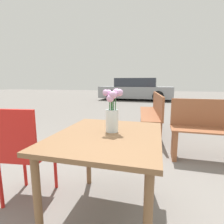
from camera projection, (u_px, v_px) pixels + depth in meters
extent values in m
plane|color=slate|center=(108.00, 216.00, 1.44)|extent=(40.00, 40.00, 0.00)
cube|color=brown|center=(108.00, 136.00, 1.32)|extent=(0.80, 0.95, 0.03)
cylinder|color=brown|center=(38.00, 206.00, 1.08)|extent=(0.05, 0.05, 0.67)
cylinder|color=brown|center=(88.00, 154.00, 1.86)|extent=(0.05, 0.05, 0.67)
cylinder|color=brown|center=(152.00, 161.00, 1.69)|extent=(0.05, 0.05, 0.67)
cylinder|color=silver|center=(112.00, 121.00, 1.37)|extent=(0.10, 0.10, 0.17)
cylinder|color=silver|center=(112.00, 125.00, 1.38)|extent=(0.09, 0.09, 0.10)
cylinder|color=#337038|center=(115.00, 113.00, 1.36)|extent=(0.01, 0.01, 0.28)
sphere|color=#CC99C6|center=(119.00, 93.00, 1.32)|extent=(0.06, 0.06, 0.06)
cylinder|color=#337038|center=(113.00, 113.00, 1.37)|extent=(0.01, 0.01, 0.28)
sphere|color=#CC99C6|center=(117.00, 93.00, 1.36)|extent=(0.07, 0.07, 0.07)
cylinder|color=#337038|center=(112.00, 114.00, 1.39)|extent=(0.01, 0.01, 0.26)
sphere|color=#CC99C6|center=(112.00, 95.00, 1.39)|extent=(0.06, 0.06, 0.06)
cylinder|color=#337038|center=(111.00, 113.00, 1.37)|extent=(0.01, 0.01, 0.28)
sphere|color=#CC99C6|center=(109.00, 93.00, 1.37)|extent=(0.05, 0.05, 0.05)
cylinder|color=#337038|center=(109.00, 113.00, 1.35)|extent=(0.01, 0.01, 0.28)
sphere|color=#CC99C6|center=(106.00, 93.00, 1.31)|extent=(0.05, 0.05, 0.05)
cylinder|color=#337038|center=(111.00, 116.00, 1.35)|extent=(0.01, 0.01, 0.24)
sphere|color=#CC99C6|center=(110.00, 98.00, 1.30)|extent=(0.06, 0.06, 0.06)
cylinder|color=#337038|center=(112.00, 114.00, 1.35)|extent=(0.01, 0.01, 0.27)
sphere|color=#CC99C6|center=(113.00, 95.00, 1.30)|extent=(0.06, 0.06, 0.06)
cube|color=red|center=(28.00, 153.00, 1.61)|extent=(0.44, 0.44, 0.03)
cube|color=red|center=(12.00, 135.00, 1.39)|extent=(0.40, 0.07, 0.42)
cylinder|color=red|center=(25.00, 166.00, 1.83)|extent=(0.03, 0.03, 0.43)
cylinder|color=red|center=(55.00, 168.00, 1.79)|extent=(0.03, 0.03, 0.43)
cylinder|color=red|center=(0.00, 185.00, 1.50)|extent=(0.03, 0.03, 0.43)
cylinder|color=red|center=(37.00, 188.00, 1.46)|extent=(0.03, 0.03, 0.43)
cube|color=brown|center=(174.00, 143.00, 2.52)|extent=(0.07, 0.33, 0.43)
cube|color=brown|center=(149.00, 113.00, 3.67)|extent=(0.51, 1.77, 0.02)
cube|color=brown|center=(158.00, 103.00, 3.61)|extent=(0.19, 1.74, 0.40)
cube|color=brown|center=(152.00, 135.00, 2.92)|extent=(0.33, 0.09, 0.43)
cube|color=brown|center=(147.00, 116.00, 4.50)|extent=(0.33, 0.09, 0.43)
cube|color=gray|center=(136.00, 92.00, 10.48)|extent=(4.28, 1.78, 0.66)
cube|color=#2D333D|center=(136.00, 82.00, 10.39)|extent=(2.37, 1.59, 0.49)
cylinder|color=black|center=(158.00, 94.00, 10.92)|extent=(0.61, 0.20, 0.60)
cylinder|color=black|center=(158.00, 96.00, 9.43)|extent=(0.61, 0.20, 0.60)
cylinder|color=black|center=(118.00, 94.00, 11.60)|extent=(0.61, 0.20, 0.60)
cylinder|color=black|center=(111.00, 95.00, 10.11)|extent=(0.61, 0.20, 0.60)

